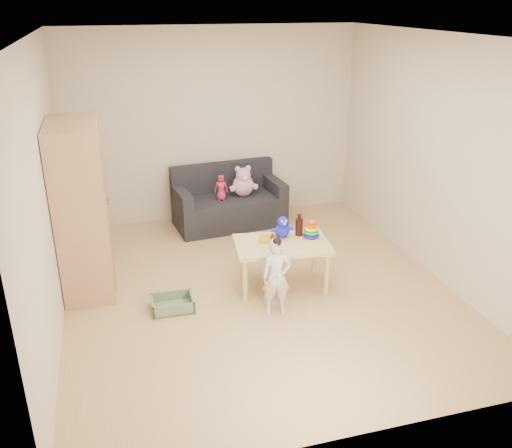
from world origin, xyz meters
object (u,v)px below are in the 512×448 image
object	(u,v)px
wardrobe	(81,209)
play_table	(282,265)
toddler	(276,277)
sofa	(229,211)

from	to	relation	value
wardrobe	play_table	distance (m)	2.18
wardrobe	toddler	bearing A→B (deg)	-30.75
wardrobe	toddler	xyz separation A→B (m)	(1.79, -1.07, -0.51)
toddler	sofa	bearing A→B (deg)	98.13
sofa	toddler	bearing A→B (deg)	-97.33
sofa	play_table	size ratio (longest dim) A/B	1.48
sofa	play_table	bearing A→B (deg)	-91.22
toddler	wardrobe	bearing A→B (deg)	158.95
sofa	play_table	distance (m)	1.85
sofa	play_table	world-z (taller)	play_table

